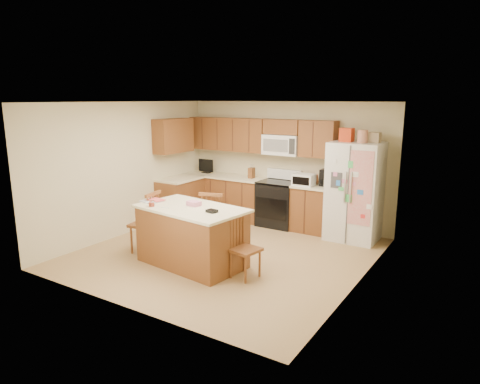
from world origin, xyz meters
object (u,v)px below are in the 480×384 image
Objects in this scene: stove at (278,203)px; refrigerator at (355,191)px; windsor_chair_left at (146,224)px; windsor_chair_right at (244,249)px; island at (192,236)px; windsor_chair_back at (215,222)px.

refrigerator is at bearing -2.30° from stove.
stove is 1.08× the size of windsor_chair_left.
refrigerator reaches higher than stove.
windsor_chair_left is at bearing 178.86° from windsor_chair_right.
refrigerator is at bearing 72.54° from windsor_chair_right.
island is 0.95m from windsor_chair_right.
refrigerator reaches higher than windsor_chair_back.
island is at bearing -94.02° from stove.
island is 2.01× the size of windsor_chair_right.
stove is 1.90m from windsor_chair_back.
windsor_chair_right is (1.04, -0.73, -0.05)m from windsor_chair_back.
windsor_chair_left is 1.01× the size of windsor_chair_back.
windsor_chair_left is at bearing 177.73° from island.
island reaches higher than windsor_chair_right.
windsor_chair_back reaches higher than island.
windsor_chair_back is (-0.08, 0.73, 0.02)m from island.
windsor_chair_right is at bearing -73.53° from stove.
windsor_chair_left reaches higher than windsor_chair_back.
refrigerator is 3.75m from windsor_chair_left.
windsor_chair_left reaches higher than island.
windsor_chair_left is at bearing -137.73° from refrigerator.
stove is 2.61m from island.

